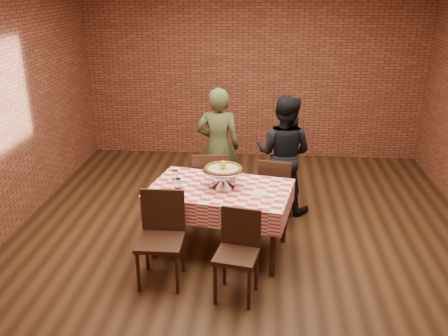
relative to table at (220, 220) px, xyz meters
The scene contains 19 objects.
ground 0.49m from the table, 37.97° to the left, with size 6.00×6.00×0.00m, color black.
back_wall 3.38m from the table, 85.60° to the left, with size 5.50×5.50×0.00m, color brown.
table is the anchor object (origin of this frame).
tablecloth 0.26m from the table, ahead, with size 1.50×0.91×0.25m, color red, non-canonical shape.
pizza_stand 0.48m from the table, 34.85° to the left, with size 0.44×0.44×0.20m, color silver, non-canonical shape.
pizza 0.59m from the table, 34.85° to the left, with size 0.40×0.40×0.03m, color beige.
lemon 0.64m from the table, 34.85° to the left, with size 0.07×0.07×0.09m, color yellow.
water_glass_left 0.63m from the table, behind, with size 0.07×0.07×0.11m, color white.
water_glass_right 0.69m from the table, 162.57° to the left, with size 0.07×0.07×0.11m, color white.
side_plate 0.59m from the table, 17.31° to the right, with size 0.16×0.16×0.01m, color white.
sweetener_packet_a 0.70m from the table, 29.30° to the right, with size 0.05×0.04×0.01m, color white.
sweetener_packet_b 0.72m from the table, 25.87° to the right, with size 0.05×0.04×0.01m, color white.
condiment_caddy 0.54m from the table, 66.38° to the left, with size 0.10×0.08×0.14m, color silver.
chair_near_left 0.84m from the table, 128.76° to the right, with size 0.44×0.44×0.92m, color #371B0F, non-canonical shape.
chair_near_right 0.88m from the table, 74.87° to the right, with size 0.38×0.38×0.86m, color #371B0F, non-canonical shape.
chair_far_left 0.80m from the table, 104.07° to the left, with size 0.43×0.43×0.91m, color #371B0F, non-canonical shape.
chair_far_right 0.95m from the table, 49.39° to the left, with size 0.39×0.39×0.87m, color #371B0F, non-canonical shape.
diner_olive 1.33m from the table, 96.50° to the left, with size 0.57×0.38×1.57m, color #474D28.
diner_black 1.38m from the table, 57.82° to the left, with size 0.74×0.58×1.52m, color black.
Camera 1 is at (0.20, -4.88, 2.83)m, focal length 38.70 mm.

